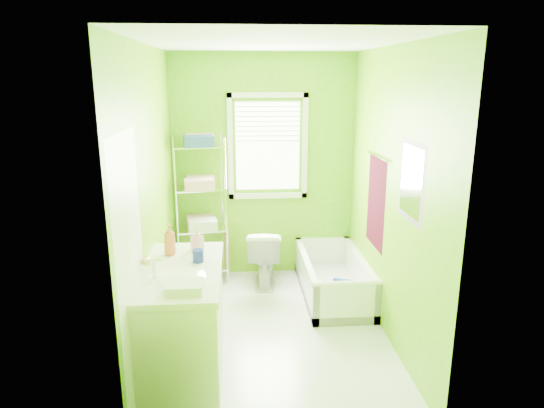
{
  "coord_description": "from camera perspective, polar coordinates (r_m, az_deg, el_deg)",
  "views": [
    {
      "loc": [
        -0.31,
        -4.12,
        2.34
      ],
      "look_at": [
        0.01,
        0.25,
        1.18
      ],
      "focal_mm": 32.0,
      "sensor_mm": 36.0,
      "label": 1
    }
  ],
  "objects": [
    {
      "name": "ground",
      "position": [
        4.75,
        0.08,
        -14.67
      ],
      "size": [
        2.9,
        2.9,
        0.0
      ],
      "primitive_type": "plane",
      "color": "silver",
      "rests_on": "ground"
    },
    {
      "name": "vanity",
      "position": [
        3.99,
        -10.39,
        -13.18
      ],
      "size": [
        0.62,
        1.21,
        1.17
      ],
      "color": "silver",
      "rests_on": "ground"
    },
    {
      "name": "bathtub",
      "position": [
        5.4,
        7.23,
        -9.23
      ],
      "size": [
        0.66,
        1.42,
        0.46
      ],
      "color": "white",
      "rests_on": "ground"
    },
    {
      "name": "right_wall_decor",
      "position": [
        4.43,
        13.57,
        1.13
      ],
      "size": [
        0.04,
        1.48,
        1.17
      ],
      "color": "#400717",
      "rests_on": "ground"
    },
    {
      "name": "wire_shelf_unit",
      "position": [
        5.55,
        -8.26,
        1.27
      ],
      "size": [
        0.62,
        0.5,
        1.71
      ],
      "color": "silver",
      "rests_on": "ground"
    },
    {
      "name": "toilet",
      "position": [
        5.6,
        -0.88,
        -6.14
      ],
      "size": [
        0.43,
        0.69,
        0.67
      ],
      "primitive_type": "imported",
      "rotation": [
        0.0,
        0.0,
        3.05
      ],
      "color": "white",
      "rests_on": "ground"
    },
    {
      "name": "room_envelope",
      "position": [
        4.21,
        0.09,
        3.98
      ],
      "size": [
        2.14,
        2.94,
        2.62
      ],
      "color": "#60A608",
      "rests_on": "ground"
    },
    {
      "name": "door",
      "position": [
        3.48,
        -16.13,
        -8.47
      ],
      "size": [
        0.09,
        0.8,
        2.0
      ],
      "color": "white",
      "rests_on": "ground"
    },
    {
      "name": "window",
      "position": [
        5.6,
        -0.5,
        7.42
      ],
      "size": [
        0.92,
        0.05,
        1.22
      ],
      "color": "white",
      "rests_on": "ground"
    }
  ]
}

